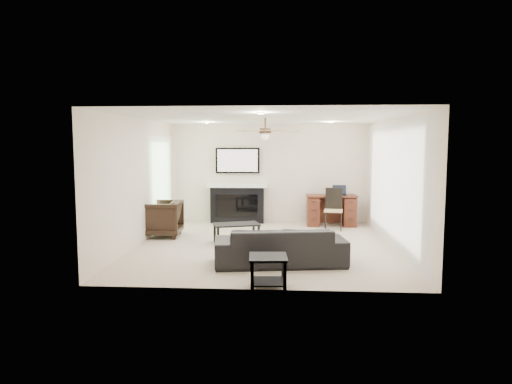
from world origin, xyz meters
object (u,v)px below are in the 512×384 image
(coffee_table, at_px, (236,233))
(desk, at_px, (331,210))
(sofa, at_px, (280,246))
(fireplace_unit, at_px, (237,185))
(armchair, at_px, (161,219))

(coffee_table, relative_size, desk, 0.74)
(sofa, bearing_deg, desk, -115.66)
(fireplace_unit, bearing_deg, desk, -6.66)
(armchair, height_order, coffee_table, armchair)
(sofa, bearing_deg, fireplace_unit, -81.86)
(sofa, relative_size, desk, 1.77)
(armchair, bearing_deg, coffee_table, 69.17)
(coffee_table, bearing_deg, desk, 27.35)
(sofa, distance_m, coffee_table, 1.84)
(armchair, relative_size, coffee_table, 0.96)
(coffee_table, xyz_separation_m, desk, (2.10, 2.12, 0.18))
(armchair, distance_m, fireplace_unit, 2.42)
(sofa, relative_size, fireplace_unit, 1.13)
(armchair, distance_m, desk, 4.12)
(fireplace_unit, xyz_separation_m, desk, (2.34, -0.27, -0.57))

